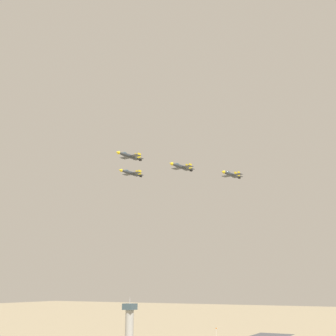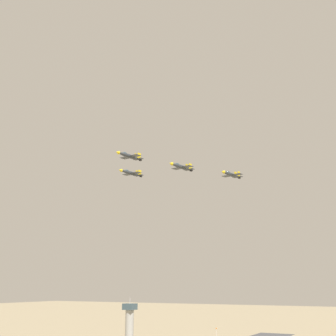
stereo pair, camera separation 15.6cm
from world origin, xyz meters
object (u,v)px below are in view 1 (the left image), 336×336
object	(u,v)px
jet_right_wingman	(131,173)
windsock	(217,329)
jet_lead	(129,156)
jet_left_outer	(231,175)
jet_left_wingman	(181,167)
control_tower	(129,325)

from	to	relation	value
jet_right_wingman	windsock	bearing A→B (deg)	-174.72
jet_lead	windsock	bearing A→B (deg)	-167.66
windsock	jet_right_wingman	distance (m)	127.30
jet_lead	jet_left_outer	distance (m)	50.33
jet_left_wingman	jet_right_wingman	xyz separation A→B (m)	(5.11, 31.92, 1.80)
jet_lead	jet_left_outer	xyz separation A→B (m)	(32.45, -37.94, -6.42)
windsock	jet_left_outer	world-z (taller)	jet_left_outer
control_tower	windsock	size ratio (longest dim) A/B	4.23
control_tower	windsock	xyz separation A→B (m)	(75.48, -17.93, -7.25)
control_tower	jet_lead	size ratio (longest dim) A/B	1.52
control_tower	windsock	bearing A→B (deg)	-13.36
control_tower	jet_left_wingman	bearing A→B (deg)	-119.82
jet_left_wingman	jet_left_outer	xyz separation A→B (m)	(16.23, -18.97, -2.55)
control_tower	jet_right_wingman	size ratio (longest dim) A/B	1.51
control_tower	jet_right_wingman	xyz separation A→B (m)	(-20.22, -12.28, 76.50)
jet_lead	jet_left_outer	world-z (taller)	jet_lead
jet_lead	jet_left_wingman	bearing A→B (deg)	139.31
windsock	jet_left_outer	bearing A→B (deg)	-151.86
jet_right_wingman	control_tower	bearing A→B (deg)	-140.08
windsock	jet_right_wingman	xyz separation A→B (m)	(-95.70, 5.65, 83.75)
control_tower	jet_right_wingman	bearing A→B (deg)	-148.73
jet_left_wingman	jet_right_wingman	distance (m)	32.38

